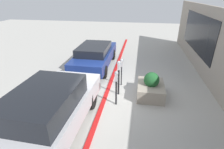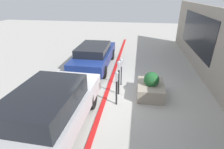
{
  "view_description": "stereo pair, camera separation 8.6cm",
  "coord_description": "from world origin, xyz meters",
  "px_view_note": "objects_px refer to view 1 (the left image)",
  "views": [
    {
      "loc": [
        -6.44,
        -1.2,
        3.94
      ],
      "look_at": [
        0.0,
        -0.14,
        0.88
      ],
      "focal_mm": 28.0,
      "sensor_mm": 36.0,
      "label": 1
    },
    {
      "loc": [
        -6.46,
        -1.12,
        3.94
      ],
      "look_at": [
        0.0,
        -0.14,
        0.88
      ],
      "focal_mm": 28.0,
      "sensor_mm": 36.0,
      "label": 2
    }
  ],
  "objects_px": {
    "parking_meter_middle": "(122,65)",
    "parked_car_front": "(49,110)",
    "parking_meter_nearest": "(116,82)",
    "parked_car_middle": "(95,55)",
    "planter_box": "(151,88)",
    "parking_meter_second": "(119,72)"
  },
  "relations": [
    {
      "from": "parking_meter_nearest",
      "to": "planter_box",
      "type": "bearing_deg",
      "value": -57.2
    },
    {
      "from": "parking_meter_middle",
      "to": "planter_box",
      "type": "height_order",
      "value": "parking_meter_middle"
    },
    {
      "from": "parked_car_middle",
      "to": "parking_meter_middle",
      "type": "bearing_deg",
      "value": -138.53
    },
    {
      "from": "parking_meter_nearest",
      "to": "parking_meter_second",
      "type": "height_order",
      "value": "parking_meter_second"
    },
    {
      "from": "planter_box",
      "to": "parked_car_front",
      "type": "relative_size",
      "value": 0.3
    },
    {
      "from": "parking_meter_middle",
      "to": "parked_car_front",
      "type": "height_order",
      "value": "parked_car_front"
    },
    {
      "from": "parking_meter_nearest",
      "to": "parked_car_front",
      "type": "height_order",
      "value": "parked_car_front"
    },
    {
      "from": "planter_box",
      "to": "parked_car_middle",
      "type": "relative_size",
      "value": 0.32
    },
    {
      "from": "parked_car_front",
      "to": "parked_car_middle",
      "type": "bearing_deg",
      "value": 1.93
    },
    {
      "from": "parking_meter_nearest",
      "to": "parked_car_middle",
      "type": "height_order",
      "value": "parking_meter_nearest"
    },
    {
      "from": "parking_meter_second",
      "to": "parking_meter_middle",
      "type": "relative_size",
      "value": 1.16
    },
    {
      "from": "parking_meter_nearest",
      "to": "parked_car_middle",
      "type": "distance_m",
      "value": 4.0
    },
    {
      "from": "parked_car_front",
      "to": "parked_car_middle",
      "type": "distance_m",
      "value": 5.42
    },
    {
      "from": "parked_car_middle",
      "to": "parking_meter_second",
      "type": "bearing_deg",
      "value": -148.4
    },
    {
      "from": "parking_meter_middle",
      "to": "parked_car_middle",
      "type": "height_order",
      "value": "parked_car_middle"
    },
    {
      "from": "parking_meter_middle",
      "to": "parked_car_front",
      "type": "xyz_separation_m",
      "value": [
        -3.43,
        1.73,
        -0.18
      ]
    },
    {
      "from": "parking_meter_nearest",
      "to": "planter_box",
      "type": "distance_m",
      "value": 1.68
    },
    {
      "from": "parking_meter_second",
      "to": "parking_meter_middle",
      "type": "height_order",
      "value": "parking_meter_second"
    },
    {
      "from": "parking_meter_second",
      "to": "planter_box",
      "type": "height_order",
      "value": "parking_meter_second"
    },
    {
      "from": "parking_meter_nearest",
      "to": "parked_car_front",
      "type": "distance_m",
      "value": 2.51
    },
    {
      "from": "planter_box",
      "to": "parked_car_front",
      "type": "bearing_deg",
      "value": 131.46
    },
    {
      "from": "parking_meter_nearest",
      "to": "parking_meter_middle",
      "type": "height_order",
      "value": "parking_meter_nearest"
    }
  ]
}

